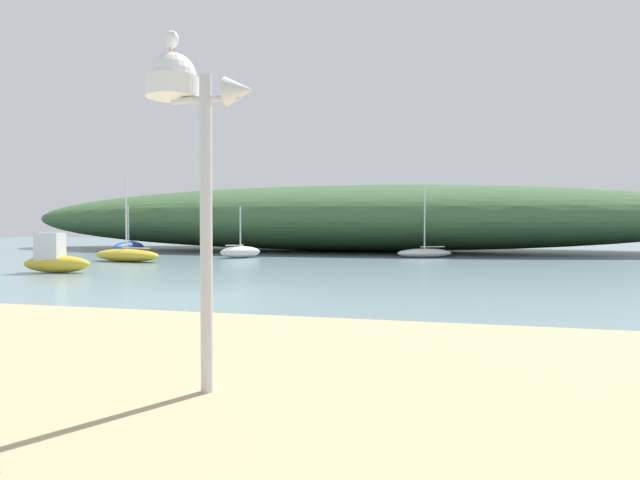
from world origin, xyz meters
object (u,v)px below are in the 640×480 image
Objects in this scene: mast_structure at (185,112)px; sailboat_far_right at (424,253)px; motorboat_centre_water at (55,259)px; sailboat_off_point at (127,255)px; seagull_on_radar at (172,39)px; sailboat_near_shore at (129,247)px; sailboat_mid_channel at (240,252)px.

mast_structure is 27.03m from sailboat_far_right.
motorboat_centre_water is 6.50m from sailboat_off_point.
seagull_on_radar is 23.99m from sailboat_off_point.
sailboat_near_shore is at bearing -179.14° from sailboat_far_right.
sailboat_near_shore is 0.73× the size of sailboat_off_point.
mast_structure is 1.15× the size of sailboat_mid_channel.
mast_structure reaches higher than sailboat_near_shore.
sailboat_mid_channel is 0.67× the size of sailboat_off_point.
sailboat_far_right is at bearing 89.07° from mast_structure.
sailboat_near_shore is 18.81m from sailboat_far_right.
sailboat_off_point is (-1.14, 6.39, -0.20)m from motorboat_centre_water.
mast_structure is at bearing -46.12° from motorboat_centre_water.
sailboat_near_shore is (-18.22, 26.60, -3.24)m from seagull_on_radar.
sailboat_off_point is at bearing -152.46° from sailboat_far_right.
sailboat_far_right reaches higher than sailboat_near_shore.
mast_structure is at bearing -68.38° from sailboat_mid_channel.
sailboat_off_point is at bearing 100.15° from motorboat_centre_water.
sailboat_near_shore is at bearing 124.62° from mast_structure.
sailboat_mid_channel is (8.90, -2.73, -0.06)m from sailboat_near_shore.
sailboat_far_right reaches higher than seagull_on_radar.
sailboat_mid_channel is at bearing 111.62° from mast_structure.
sailboat_near_shore reaches higher than sailboat_mid_channel.
sailboat_far_right is at bearing 88.75° from seagull_on_radar.
mast_structure is 0.77× the size of sailboat_off_point.
sailboat_mid_channel is at bearing -17.04° from sailboat_near_shore.
mast_structure is 1.20× the size of motorboat_centre_water.
sailboat_far_right reaches higher than motorboat_centre_water.
seagull_on_radar is at bearing -68.67° from sailboat_mid_channel.
sailboat_near_shore is 8.48m from sailboat_off_point.
motorboat_centre_water is (-13.04, -13.79, 0.26)m from sailboat_far_right.
sailboat_far_right is at bearing 27.54° from sailboat_off_point.
seagull_on_radar is (-0.15, 0.01, 0.72)m from mast_structure.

